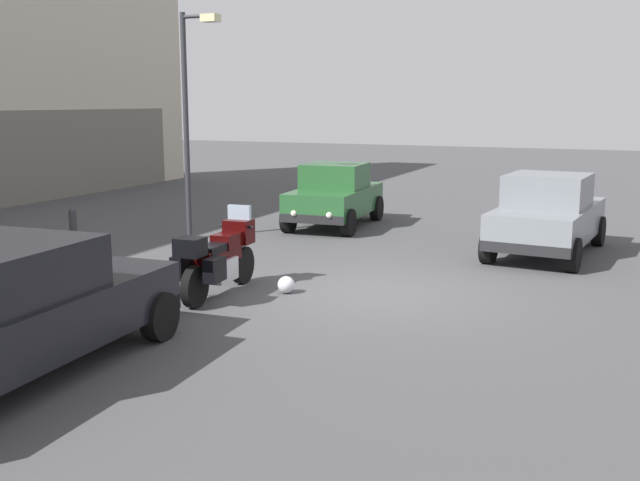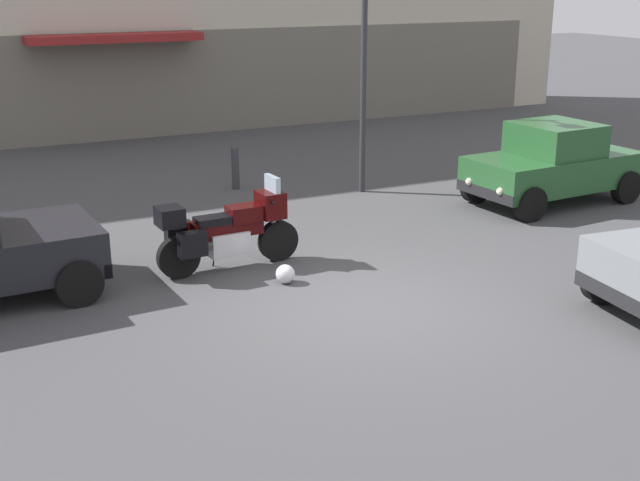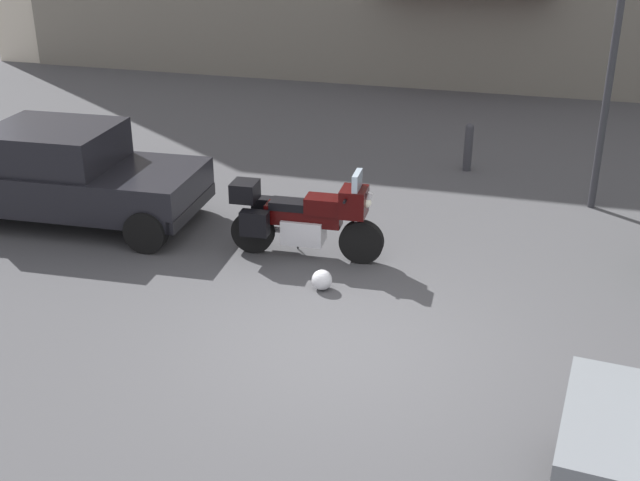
# 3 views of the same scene
# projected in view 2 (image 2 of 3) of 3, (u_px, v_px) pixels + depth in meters

# --- Properties ---
(ground_plane) EXTENTS (80.00, 80.00, 0.00)m
(ground_plane) POSITION_uv_depth(u_px,v_px,m) (368.00, 307.00, 11.20)
(ground_plane) COLOR #424244
(motorcycle) EXTENTS (2.26, 0.78, 1.36)m
(motorcycle) POSITION_uv_depth(u_px,v_px,m) (226.00, 230.00, 12.43)
(motorcycle) COLOR black
(motorcycle) RESTS_ON ground
(helmet) EXTENTS (0.28, 0.28, 0.28)m
(helmet) POSITION_uv_depth(u_px,v_px,m) (285.00, 274.00, 12.01)
(helmet) COLOR silver
(helmet) RESTS_ON ground
(car_compact_side) EXTENTS (3.56, 1.91, 1.56)m
(car_compact_side) POSITION_uv_depth(u_px,v_px,m) (553.00, 164.00, 16.02)
(car_compact_side) COLOR #235128
(car_compact_side) RESTS_ON ground
(streetlamp_curbside) EXTENTS (0.28, 0.94, 4.95)m
(streetlamp_curbside) POSITION_uv_depth(u_px,v_px,m) (368.00, 42.00, 16.05)
(streetlamp_curbside) COLOR #2D2D33
(streetlamp_curbside) RESTS_ON ground
(bollard_curbside) EXTENTS (0.16, 0.16, 0.92)m
(bollard_curbside) POSITION_uv_depth(u_px,v_px,m) (235.00, 166.00, 17.15)
(bollard_curbside) COLOR #333338
(bollard_curbside) RESTS_ON ground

